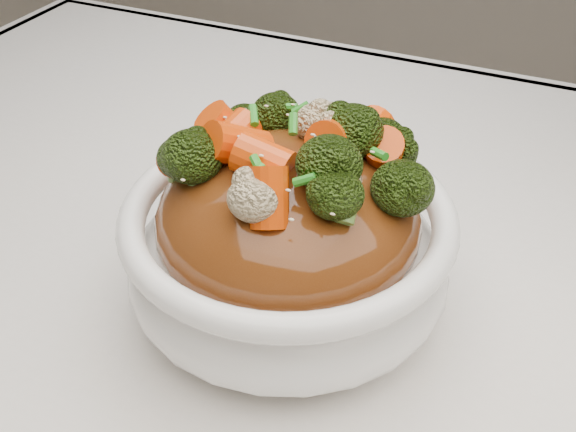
% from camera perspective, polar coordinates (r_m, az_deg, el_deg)
% --- Properties ---
extents(tablecloth, '(1.20, 0.80, 0.04)m').
position_cam_1_polar(tablecloth, '(0.53, 6.11, -6.57)').
color(tablecloth, white).
rests_on(tablecloth, dining_table).
extents(bowl, '(0.25, 0.25, 0.09)m').
position_cam_1_polar(bowl, '(0.46, 0.00, -3.28)').
color(bowl, white).
rests_on(bowl, tablecloth).
extents(sauce_base, '(0.20, 0.20, 0.10)m').
position_cam_1_polar(sauce_base, '(0.44, 0.00, -0.32)').
color(sauce_base, '#5A2B0F').
rests_on(sauce_base, bowl).
extents(carrots, '(0.20, 0.20, 0.05)m').
position_cam_1_polar(carrots, '(0.41, 0.00, 6.79)').
color(carrots, '#D84207').
rests_on(carrots, sauce_base).
extents(broccoli, '(0.20, 0.20, 0.04)m').
position_cam_1_polar(broccoli, '(0.41, 0.00, 6.67)').
color(broccoli, black).
rests_on(broccoli, sauce_base).
extents(cauliflower, '(0.20, 0.20, 0.04)m').
position_cam_1_polar(cauliflower, '(0.41, 0.00, 6.42)').
color(cauliflower, beige).
rests_on(cauliflower, sauce_base).
extents(scallions, '(0.15, 0.15, 0.02)m').
position_cam_1_polar(scallions, '(0.41, 0.00, 6.92)').
color(scallions, '#25851E').
rests_on(scallions, sauce_base).
extents(sesame_seeds, '(0.18, 0.18, 0.01)m').
position_cam_1_polar(sesame_seeds, '(0.41, 0.00, 6.92)').
color(sesame_seeds, beige).
rests_on(sesame_seeds, sauce_base).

